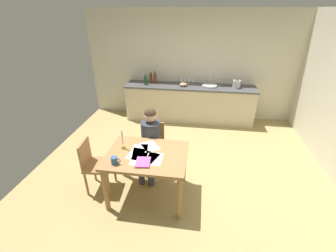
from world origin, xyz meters
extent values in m
cube|color=tan|center=(0.00, 0.00, -0.02)|extent=(5.20, 5.20, 0.04)
cube|color=beige|center=(0.00, 2.60, 1.30)|extent=(5.20, 0.12, 2.60)
cube|color=beige|center=(0.00, 2.24, 0.43)|extent=(3.13, 0.60, 0.86)
cube|color=#4C4C51|center=(0.00, 2.24, 0.88)|extent=(3.17, 0.64, 0.04)
cube|color=#9E7042|center=(-0.43, -0.55, 0.73)|extent=(1.13, 0.87, 0.04)
cylinder|color=#9E7042|center=(-0.93, -0.93, 0.36)|extent=(0.07, 0.07, 0.71)
cylinder|color=#9E7042|center=(0.08, -0.93, 0.36)|extent=(0.07, 0.07, 0.71)
cylinder|color=#9E7042|center=(-0.93, -0.18, 0.36)|extent=(0.07, 0.07, 0.71)
cylinder|color=#9E7042|center=(0.08, -0.18, 0.36)|extent=(0.07, 0.07, 0.71)
cube|color=#9E7042|center=(-0.50, 0.06, 0.45)|extent=(0.41, 0.41, 0.04)
cube|color=#9E7042|center=(-0.49, 0.25, 0.66)|extent=(0.36, 0.04, 0.40)
cylinder|color=#9E7042|center=(-0.67, -0.10, 0.22)|extent=(0.04, 0.04, 0.44)
cylinder|color=#9E7042|center=(-0.33, -0.11, 0.22)|extent=(0.04, 0.04, 0.44)
cylinder|color=#9E7042|center=(-0.66, 0.24, 0.22)|extent=(0.04, 0.04, 0.44)
cylinder|color=#9E7042|center=(-0.32, 0.23, 0.22)|extent=(0.04, 0.04, 0.44)
cylinder|color=#333842|center=(-0.50, 0.04, 0.70)|extent=(0.33, 0.33, 0.50)
sphere|color=#D8AD8C|center=(-0.50, 0.04, 1.06)|extent=(0.20, 0.20, 0.20)
sphere|color=#473323|center=(-0.50, 0.04, 1.10)|extent=(0.19, 0.19, 0.19)
cylinder|color=#383847|center=(-0.58, -0.14, 0.45)|extent=(0.14, 0.38, 0.13)
cylinder|color=#383847|center=(-0.59, -0.33, 0.23)|extent=(0.10, 0.10, 0.45)
cylinder|color=#383847|center=(-0.42, -0.15, 0.45)|extent=(0.14, 0.38, 0.13)
cylinder|color=#383847|center=(-0.43, -0.34, 0.23)|extent=(0.10, 0.10, 0.45)
cube|color=#9E7042|center=(-1.19, -0.52, 0.44)|extent=(0.43, 0.43, 0.04)
cube|color=#9E7042|center=(-1.38, -0.54, 0.65)|extent=(0.06, 0.36, 0.40)
cylinder|color=#9E7042|center=(-1.01, -0.67, 0.22)|extent=(0.04, 0.04, 0.43)
cylinder|color=#9E7042|center=(-1.04, -0.34, 0.22)|extent=(0.04, 0.04, 0.43)
cylinder|color=#9E7042|center=(-1.35, -0.70, 0.22)|extent=(0.04, 0.04, 0.43)
cylinder|color=#9E7042|center=(-1.38, -0.37, 0.22)|extent=(0.04, 0.04, 0.43)
cylinder|color=#33598C|center=(-0.79, -0.84, 0.80)|extent=(0.09, 0.09, 0.11)
torus|color=#33598C|center=(-0.74, -0.84, 0.81)|extent=(0.07, 0.01, 0.07)
cylinder|color=gold|center=(-0.80, -0.46, 0.78)|extent=(0.06, 0.06, 0.05)
cylinder|color=white|center=(-0.80, -0.46, 0.93)|extent=(0.02, 0.02, 0.26)
cube|color=#B551AA|center=(-0.42, -0.77, 0.76)|extent=(0.21, 0.25, 0.03)
cube|color=white|center=(-0.57, -0.57, 0.75)|extent=(0.24, 0.32, 0.00)
cube|color=white|center=(-0.51, -0.68, 0.75)|extent=(0.23, 0.31, 0.00)
cube|color=white|center=(-0.42, -0.35, 0.75)|extent=(0.35, 0.36, 0.00)
cube|color=white|center=(-0.54, -0.46, 0.75)|extent=(0.26, 0.33, 0.00)
cube|color=white|center=(-0.29, -0.65, 0.75)|extent=(0.21, 0.30, 0.00)
cube|color=white|center=(-0.38, -0.64, 0.75)|extent=(0.30, 0.35, 0.00)
cylinder|color=#B2B7BC|center=(0.47, 2.24, 0.92)|extent=(0.36, 0.36, 0.04)
cylinder|color=silver|center=(0.47, 2.40, 1.02)|extent=(0.02, 0.02, 0.24)
cylinder|color=#194C23|center=(-1.09, 2.19, 1.00)|extent=(0.07, 0.07, 0.20)
cylinder|color=#194C23|center=(-1.09, 2.19, 1.12)|extent=(0.03, 0.03, 0.05)
cylinder|color=#593319|center=(-0.99, 2.33, 1.01)|extent=(0.07, 0.07, 0.22)
cylinder|color=#593319|center=(-0.99, 2.33, 1.14)|extent=(0.03, 0.03, 0.05)
cylinder|color=#593319|center=(-0.88, 2.32, 1.02)|extent=(0.08, 0.08, 0.24)
cylinder|color=#593319|center=(-0.88, 2.32, 1.17)|extent=(0.04, 0.04, 0.06)
ellipsoid|color=tan|center=(-0.16, 2.19, 0.94)|extent=(0.18, 0.18, 0.08)
cylinder|color=#B7BABF|center=(1.09, 2.24, 0.99)|extent=(0.18, 0.18, 0.18)
cone|color=#262628|center=(1.09, 2.24, 1.10)|extent=(0.11, 0.11, 0.04)
cylinder|color=silver|center=(0.06, 2.39, 0.90)|extent=(0.06, 0.06, 0.00)
cylinder|color=silver|center=(0.06, 2.39, 0.94)|extent=(0.01, 0.01, 0.07)
cone|color=silver|center=(0.06, 2.39, 1.01)|extent=(0.07, 0.07, 0.08)
cylinder|color=silver|center=(-0.04, 2.39, 0.90)|extent=(0.06, 0.06, 0.00)
cylinder|color=silver|center=(-0.04, 2.39, 0.94)|extent=(0.01, 0.01, 0.07)
cone|color=silver|center=(-0.04, 2.39, 1.01)|extent=(0.07, 0.07, 0.08)
cylinder|color=silver|center=(-0.14, 2.39, 0.90)|extent=(0.06, 0.06, 0.00)
cylinder|color=silver|center=(-0.14, 2.39, 0.94)|extent=(0.01, 0.01, 0.07)
cone|color=silver|center=(-0.14, 2.39, 1.01)|extent=(0.07, 0.07, 0.08)
cylinder|color=silver|center=(-0.22, 2.39, 0.90)|extent=(0.06, 0.06, 0.00)
cylinder|color=silver|center=(-0.22, 2.39, 0.94)|extent=(0.01, 0.01, 0.07)
cone|color=silver|center=(-0.22, 2.39, 1.01)|extent=(0.07, 0.07, 0.08)
camera|label=1|loc=(0.26, -3.12, 2.57)|focal=24.22mm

